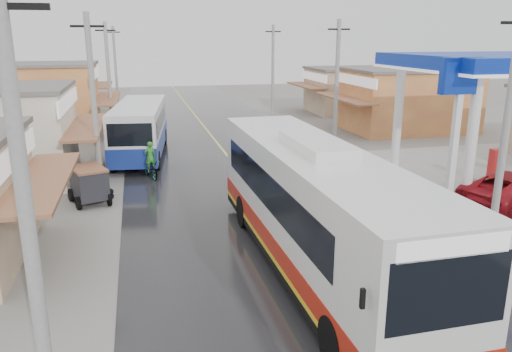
% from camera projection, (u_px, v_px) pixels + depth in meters
% --- Properties ---
extents(ground, '(120.00, 120.00, 0.00)m').
position_uv_depth(ground, '(307.00, 256.00, 16.41)').
color(ground, slate).
rests_on(ground, ground).
extents(road, '(12.00, 90.00, 0.02)m').
position_uv_depth(road, '(226.00, 155.00, 30.46)').
color(road, black).
rests_on(road, ground).
extents(centre_line, '(0.15, 90.00, 0.01)m').
position_uv_depth(centre_line, '(226.00, 155.00, 30.45)').
color(centre_line, '#D8CC4C').
rests_on(centre_line, road).
extents(shopfronts_left, '(11.00, 44.00, 5.20)m').
position_uv_depth(shopfronts_left, '(8.00, 155.00, 30.36)').
color(shopfronts_left, '#9F876D').
rests_on(shopfronts_left, ground).
extents(shopfronts_right, '(11.00, 44.00, 4.80)m').
position_uv_depth(shopfronts_right, '(472.00, 153.00, 31.00)').
color(shopfronts_right, beige).
rests_on(shopfronts_right, ground).
extents(utility_poles_left, '(1.60, 50.00, 8.00)m').
position_uv_depth(utility_poles_left, '(108.00, 157.00, 29.83)').
color(utility_poles_left, gray).
rests_on(utility_poles_left, ground).
extents(utility_poles_right, '(1.60, 36.00, 8.00)m').
position_uv_depth(utility_poles_right, '(334.00, 149.00, 32.02)').
color(utility_poles_right, gray).
rests_on(utility_poles_right, ground).
extents(coach_bus, '(3.14, 13.21, 4.11)m').
position_uv_depth(coach_bus, '(314.00, 209.00, 14.98)').
color(coach_bus, silver).
rests_on(coach_bus, road).
extents(second_bus, '(3.64, 9.75, 3.16)m').
position_uv_depth(second_bus, '(140.00, 129.00, 29.57)').
color(second_bus, silver).
rests_on(second_bus, road).
extents(cyclist, '(1.15, 1.91, 1.94)m').
position_uv_depth(cyclist, '(151.00, 166.00, 25.29)').
color(cyclist, black).
rests_on(cyclist, ground).
extents(tricycle_near, '(1.97, 2.24, 1.59)m').
position_uv_depth(tricycle_near, '(89.00, 183.00, 21.44)').
color(tricycle_near, '#26262D').
rests_on(tricycle_near, ground).
extents(tyre_stack, '(0.80, 0.80, 0.41)m').
position_uv_depth(tyre_stack, '(105.00, 194.00, 22.18)').
color(tyre_stack, black).
rests_on(tyre_stack, ground).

